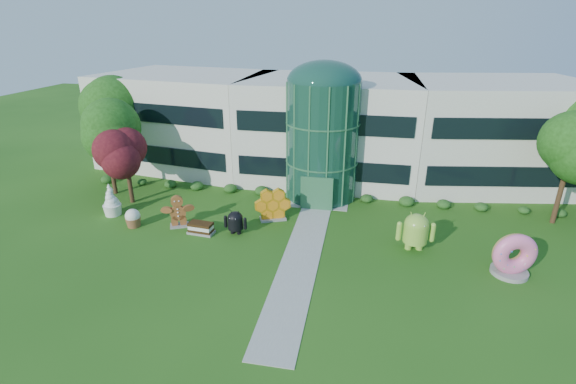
% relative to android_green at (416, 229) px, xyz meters
% --- Properties ---
extents(ground, '(140.00, 140.00, 0.00)m').
position_rel_android_green_xyz_m(ground, '(-7.26, -3.90, -1.50)').
color(ground, '#215114').
rests_on(ground, ground).
extents(building, '(46.00, 15.00, 9.30)m').
position_rel_android_green_xyz_m(building, '(-7.26, 14.10, 3.15)').
color(building, beige).
rests_on(building, ground).
extents(atrium, '(6.00, 6.00, 9.80)m').
position_rel_android_green_xyz_m(atrium, '(-7.26, 8.10, 3.40)').
color(atrium, '#194738').
rests_on(atrium, ground).
extents(walkway, '(2.40, 20.00, 0.04)m').
position_rel_android_green_xyz_m(walkway, '(-7.26, -1.90, -1.48)').
color(walkway, '#9E9E93').
rests_on(walkway, ground).
extents(tree_red, '(4.00, 4.00, 6.00)m').
position_rel_android_green_xyz_m(tree_red, '(-22.76, 3.60, 1.50)').
color(tree_red, '#3F0C14').
rests_on(tree_red, ground).
extents(trees_backdrop, '(52.00, 8.00, 8.40)m').
position_rel_android_green_xyz_m(trees_backdrop, '(-7.26, 9.10, 2.70)').
color(trees_backdrop, '#1C4511').
rests_on(trees_backdrop, ground).
extents(android_green, '(2.82, 2.03, 2.99)m').
position_rel_android_green_xyz_m(android_green, '(0.00, 0.00, 0.00)').
color(android_green, '#8AC03D').
rests_on(android_green, ground).
extents(android_black, '(1.82, 1.26, 2.02)m').
position_rel_android_green_xyz_m(android_black, '(-12.45, -0.15, -0.49)').
color(android_black, black).
rests_on(android_black, ground).
extents(donut, '(2.91, 1.85, 2.80)m').
position_rel_android_green_xyz_m(donut, '(5.45, -1.97, -0.10)').
color(donut, '#D6518D').
rests_on(donut, ground).
extents(gingerbread, '(2.88, 2.05, 2.49)m').
position_rel_android_green_xyz_m(gingerbread, '(-16.97, 0.21, -0.25)').
color(gingerbread, brown).
rests_on(gingerbread, ground).
extents(ice_cream_sandwich, '(1.97, 1.12, 0.84)m').
position_rel_android_green_xyz_m(ice_cream_sandwich, '(-14.92, -0.59, -1.08)').
color(ice_cream_sandwich, black).
rests_on(ice_cream_sandwich, ground).
extents(honeycomb, '(3.10, 2.08, 2.30)m').
position_rel_android_green_xyz_m(honeycomb, '(-10.31, 2.58, -0.35)').
color(honeycomb, orange).
rests_on(honeycomb, ground).
extents(froyo, '(1.87, 1.87, 2.59)m').
position_rel_android_green_xyz_m(froyo, '(-22.94, 1.04, -0.20)').
color(froyo, white).
rests_on(froyo, ground).
extents(cupcake, '(1.47, 1.47, 1.41)m').
position_rel_android_green_xyz_m(cupcake, '(-20.27, -0.51, -0.79)').
color(cupcake, white).
rests_on(cupcake, ground).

